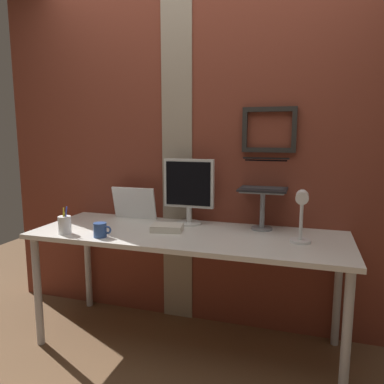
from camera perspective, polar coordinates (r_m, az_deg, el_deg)
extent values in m
plane|color=brown|center=(2.68, 0.14, -22.49)|extent=(6.00, 6.00, 0.00)
cube|color=brown|center=(2.67, 2.71, 5.80)|extent=(3.29, 0.12, 2.50)
cube|color=gray|center=(2.68, -2.33, 5.81)|extent=(0.23, 0.01, 2.50)
cube|color=black|center=(2.52, 11.99, 12.47)|extent=(0.35, 0.03, 0.03)
cube|color=black|center=(2.51, 11.79, 6.41)|extent=(0.35, 0.03, 0.03)
cube|color=black|center=(2.53, 8.21, 9.53)|extent=(0.03, 0.03, 0.23)
cube|color=black|center=(2.50, 15.61, 9.30)|extent=(0.03, 0.03, 0.23)
cube|color=silver|center=(2.37, -0.73, -6.70)|extent=(2.01, 0.70, 0.03)
cylinder|color=#B2B2B7|center=(2.70, -22.84, -14.06)|extent=(0.05, 0.05, 0.74)
cylinder|color=#B2B2B7|center=(2.15, 22.85, -20.26)|extent=(0.05, 0.05, 0.74)
cylinder|color=#B2B2B7|center=(3.14, -15.87, -10.46)|extent=(0.05, 0.05, 0.74)
cylinder|color=#B2B2B7|center=(2.68, 21.68, -14.23)|extent=(0.05, 0.05, 0.74)
cylinder|color=silver|center=(2.60, -0.48, -4.82)|extent=(0.18, 0.18, 0.01)
cylinder|color=silver|center=(2.58, -0.48, -3.54)|extent=(0.04, 0.04, 0.11)
cube|color=silver|center=(2.54, -0.49, 1.36)|extent=(0.36, 0.04, 0.34)
cube|color=black|center=(2.53, -0.63, 1.30)|extent=(0.32, 0.00, 0.30)
cylinder|color=gray|center=(2.49, 10.78, -5.57)|extent=(0.14, 0.14, 0.01)
cylinder|color=gray|center=(2.46, 10.87, -2.72)|extent=(0.03, 0.03, 0.24)
cube|color=gray|center=(2.44, 10.96, 0.16)|extent=(0.28, 0.22, 0.01)
cube|color=black|center=(2.44, 10.96, 0.42)|extent=(0.31, 0.23, 0.01)
cube|color=#2D2D30|center=(2.46, 11.02, 0.65)|extent=(0.27, 0.14, 0.00)
cube|color=black|center=(2.58, 11.42, 3.19)|extent=(0.31, 0.07, 0.20)
cube|color=black|center=(2.57, 11.40, 3.13)|extent=(0.28, 0.06, 0.17)
cube|color=white|center=(2.76, -8.98, -1.73)|extent=(0.33, 0.07, 0.24)
cylinder|color=white|center=(2.25, 16.45, -7.30)|extent=(0.12, 0.12, 0.02)
cylinder|color=white|center=(2.22, 16.63, -3.53)|extent=(0.02, 0.02, 0.29)
cylinder|color=white|center=(2.11, 16.74, -0.75)|extent=(0.07, 0.11, 0.07)
cylinder|color=white|center=(2.47, -19.17, -4.86)|extent=(0.08, 0.08, 0.11)
cylinder|color=yellow|center=(2.46, -19.19, -4.46)|extent=(0.01, 0.01, 0.13)
cylinder|color=blue|center=(2.45, -19.06, -4.08)|extent=(0.02, 0.03, 0.17)
cylinder|color=yellow|center=(2.46, -19.39, -4.12)|extent=(0.04, 0.03, 0.16)
cylinder|color=#2D4C8C|center=(2.33, -14.09, -5.74)|extent=(0.08, 0.08, 0.09)
torus|color=#2D4C8C|center=(2.30, -12.98, -5.76)|extent=(0.05, 0.01, 0.05)
cube|color=silver|center=(2.41, -3.89, -5.59)|extent=(0.22, 0.17, 0.04)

